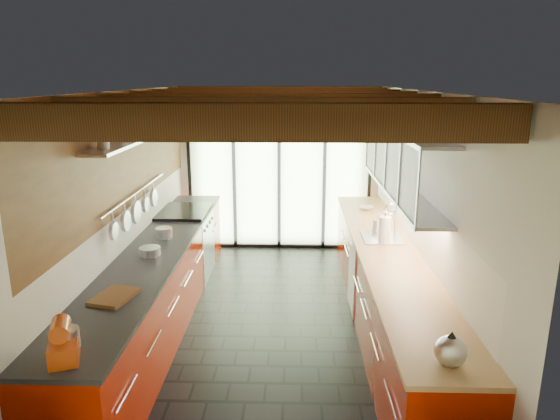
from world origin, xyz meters
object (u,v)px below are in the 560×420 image
object	(u,v)px
stand_mixer	(64,342)
soap_bottle	(379,223)
paper_towel	(385,230)
bowl	(366,208)
kettle	(451,349)

from	to	relation	value
stand_mixer	soap_bottle	distance (m)	3.85
paper_towel	bowl	bearing A→B (deg)	90.00
paper_towel	bowl	size ratio (longest dim) A/B	1.90
paper_towel	soap_bottle	world-z (taller)	paper_towel
stand_mixer	kettle	world-z (taller)	stand_mixer
kettle	soap_bottle	world-z (taller)	kettle
paper_towel	kettle	bearing A→B (deg)	-90.00
kettle	bowl	xyz separation A→B (m)	(0.00, 3.95, -0.08)
bowl	paper_towel	bearing A→B (deg)	-90.00
soap_bottle	stand_mixer	bearing A→B (deg)	-131.28
kettle	soap_bottle	bearing A→B (deg)	90.00
stand_mixer	paper_towel	distance (m)	3.54
stand_mixer	kettle	bearing A→B (deg)	-0.18
bowl	kettle	bearing A→B (deg)	-90.00
kettle	paper_towel	size ratio (longest dim) A/B	0.80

